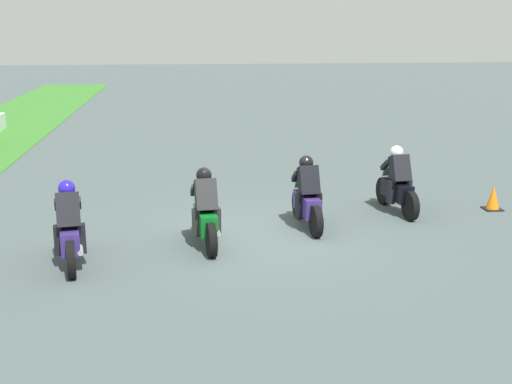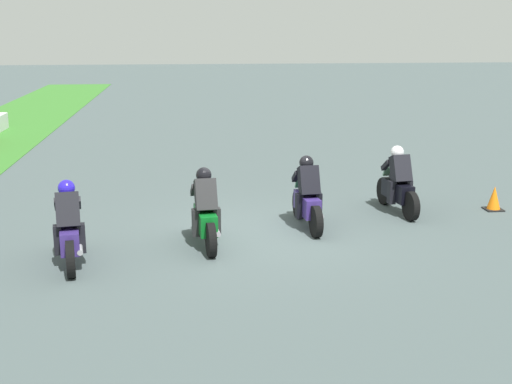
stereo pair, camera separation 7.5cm
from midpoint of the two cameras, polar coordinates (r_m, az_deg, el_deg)
The scene contains 6 objects.
ground_plane at distance 13.86m, azimuth 0.55°, elevation -3.56°, with size 120.00×120.00×0.00m, color #465353.
rider_lane_a at distance 15.66m, azimuth 11.95°, elevation 0.55°, with size 2.04×0.58×1.51m.
rider_lane_b at distance 14.22m, azimuth 4.48°, elevation -0.53°, with size 2.04×0.56×1.51m.
rider_lane_c at distance 13.05m, azimuth -4.10°, elevation -1.85°, with size 2.04×0.57×1.51m.
rider_lane_d at distance 12.44m, azimuth -15.22°, elevation -3.11°, with size 2.04×0.60×1.51m.
traffic_cone at distance 16.52m, azimuth 19.46°, elevation -0.55°, with size 0.40×0.40×0.56m.
Camera 2 is at (-13.14, 1.42, 4.17)m, focal length 47.70 mm.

